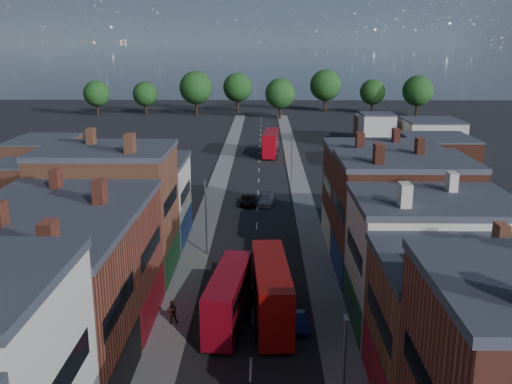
{
  "coord_description": "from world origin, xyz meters",
  "views": [
    {
      "loc": [
        0.88,
        -27.12,
        22.0
      ],
      "look_at": [
        0.0,
        34.3,
        5.87
      ],
      "focal_mm": 40.0,
      "sensor_mm": 36.0,
      "label": 1
    }
  ],
  "objects_px": {
    "bus_0": "(229,297)",
    "bus_2": "(271,143)",
    "car_3": "(266,200)",
    "car_1": "(299,321)",
    "bus_1": "(271,291)",
    "ped_1": "(172,312)",
    "car_2": "(248,201)"
  },
  "relations": [
    {
      "from": "car_1",
      "to": "bus_1",
      "type": "bearing_deg",
      "value": 148.74
    },
    {
      "from": "bus_0",
      "to": "ped_1",
      "type": "relative_size",
      "value": 5.41
    },
    {
      "from": "car_2",
      "to": "ped_1",
      "type": "height_order",
      "value": "ped_1"
    },
    {
      "from": "car_2",
      "to": "bus_2",
      "type": "bearing_deg",
      "value": 84.44
    },
    {
      "from": "bus_1",
      "to": "car_3",
      "type": "xyz_separation_m",
      "value": [
        -0.3,
        34.58,
        -2.0
      ]
    },
    {
      "from": "bus_1",
      "to": "car_1",
      "type": "distance_m",
      "value": 3.28
    },
    {
      "from": "bus_2",
      "to": "car_1",
      "type": "xyz_separation_m",
      "value": [
        1.5,
        -71.4,
        -2.07
      ]
    },
    {
      "from": "bus_2",
      "to": "bus_0",
      "type": "bearing_deg",
      "value": -89.03
    },
    {
      "from": "car_1",
      "to": "car_2",
      "type": "xyz_separation_m",
      "value": [
        -5.09,
        35.37,
        0.09
      ]
    },
    {
      "from": "bus_0",
      "to": "car_3",
      "type": "bearing_deg",
      "value": 91.63
    },
    {
      "from": "bus_2",
      "to": "ped_1",
      "type": "bearing_deg",
      "value": -92.68
    },
    {
      "from": "bus_0",
      "to": "bus_1",
      "type": "distance_m",
      "value": 3.47
    },
    {
      "from": "bus_1",
      "to": "bus_2",
      "type": "height_order",
      "value": "bus_1"
    },
    {
      "from": "bus_2",
      "to": "ped_1",
      "type": "height_order",
      "value": "bus_2"
    },
    {
      "from": "car_3",
      "to": "ped_1",
      "type": "relative_size",
      "value": 2.43
    },
    {
      "from": "bus_1",
      "to": "car_2",
      "type": "relative_size",
      "value": 2.49
    },
    {
      "from": "bus_0",
      "to": "ped_1",
      "type": "height_order",
      "value": "bus_0"
    },
    {
      "from": "bus_2",
      "to": "car_2",
      "type": "height_order",
      "value": "bus_2"
    },
    {
      "from": "car_3",
      "to": "bus_2",
      "type": "bearing_deg",
      "value": 95.2
    },
    {
      "from": "car_3",
      "to": "car_1",
      "type": "bearing_deg",
      "value": -79.1
    },
    {
      "from": "car_2",
      "to": "car_3",
      "type": "distance_m",
      "value": 2.58
    },
    {
      "from": "bus_0",
      "to": "bus_2",
      "type": "height_order",
      "value": "bus_2"
    },
    {
      "from": "car_1",
      "to": "car_3",
      "type": "relative_size",
      "value": 0.72
    },
    {
      "from": "ped_1",
      "to": "bus_2",
      "type": "bearing_deg",
      "value": -108.72
    },
    {
      "from": "bus_2",
      "to": "ped_1",
      "type": "distance_m",
      "value": 71.48
    },
    {
      "from": "car_2",
      "to": "ped_1",
      "type": "relative_size",
      "value": 2.42
    },
    {
      "from": "car_3",
      "to": "bus_1",
      "type": "bearing_deg",
      "value": -82.66
    },
    {
      "from": "bus_0",
      "to": "car_1",
      "type": "height_order",
      "value": "bus_0"
    },
    {
      "from": "bus_1",
      "to": "car_1",
      "type": "relative_size",
      "value": 3.46
    },
    {
      "from": "bus_0",
      "to": "bus_2",
      "type": "bearing_deg",
      "value": 93.34
    },
    {
      "from": "bus_1",
      "to": "car_1",
      "type": "bearing_deg",
      "value": -30.4
    },
    {
      "from": "ped_1",
      "to": "bus_0",
      "type": "bearing_deg",
      "value": 168.98
    }
  ]
}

